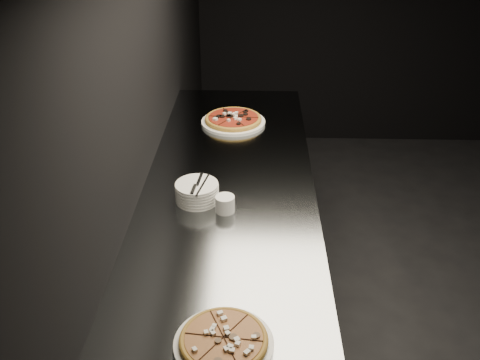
{
  "coord_description": "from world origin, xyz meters",
  "views": [
    {
      "loc": [
        -2.02,
        -1.95,
        2.09
      ],
      "look_at": [
        -2.08,
        -0.03,
        0.99
      ],
      "focal_mm": 40.0,
      "sensor_mm": 36.0,
      "label": 1
    }
  ],
  "objects_px": {
    "pizza_mushroom": "(224,341)",
    "counter": "(230,274)",
    "pizza_tomato": "(233,120)",
    "ramekin": "(225,204)",
    "plate_stack": "(197,192)",
    "cutlery": "(198,185)"
  },
  "relations": [
    {
      "from": "pizza_mushroom",
      "to": "cutlery",
      "type": "height_order",
      "value": "cutlery"
    },
    {
      "from": "pizza_tomato",
      "to": "cutlery",
      "type": "xyz_separation_m",
      "value": [
        -0.11,
        -0.8,
        0.06
      ]
    },
    {
      "from": "pizza_mushroom",
      "to": "counter",
      "type": "bearing_deg",
      "value": 92.06
    },
    {
      "from": "pizza_mushroom",
      "to": "ramekin",
      "type": "relative_size",
      "value": 3.72
    },
    {
      "from": "plate_stack",
      "to": "counter",
      "type": "bearing_deg",
      "value": 33.17
    },
    {
      "from": "cutlery",
      "to": "ramekin",
      "type": "distance_m",
      "value": 0.14
    },
    {
      "from": "plate_stack",
      "to": "ramekin",
      "type": "xyz_separation_m",
      "value": [
        0.12,
        -0.08,
        -0.0
      ]
    },
    {
      "from": "counter",
      "to": "ramekin",
      "type": "xyz_separation_m",
      "value": [
        -0.01,
        -0.16,
        0.5
      ]
    },
    {
      "from": "ramekin",
      "to": "pizza_mushroom",
      "type": "bearing_deg",
      "value": -87.03
    },
    {
      "from": "pizza_mushroom",
      "to": "plate_stack",
      "type": "xyz_separation_m",
      "value": [
        -0.16,
        0.78,
        0.02
      ]
    },
    {
      "from": "pizza_tomato",
      "to": "ramekin",
      "type": "relative_size",
      "value": 4.46
    },
    {
      "from": "counter",
      "to": "ramekin",
      "type": "height_order",
      "value": "ramekin"
    },
    {
      "from": "counter",
      "to": "pizza_tomato",
      "type": "xyz_separation_m",
      "value": [
        -0.01,
        0.71,
        0.48
      ]
    },
    {
      "from": "plate_stack",
      "to": "cutlery",
      "type": "relative_size",
      "value": 0.96
    },
    {
      "from": "pizza_tomato",
      "to": "pizza_mushroom",
      "type": "bearing_deg",
      "value": -88.48
    },
    {
      "from": "counter",
      "to": "pizza_mushroom",
      "type": "height_order",
      "value": "pizza_mushroom"
    },
    {
      "from": "counter",
      "to": "pizza_mushroom",
      "type": "relative_size",
      "value": 8.47
    },
    {
      "from": "cutlery",
      "to": "pizza_tomato",
      "type": "bearing_deg",
      "value": 87.73
    },
    {
      "from": "cutlery",
      "to": "ramekin",
      "type": "xyz_separation_m",
      "value": [
        0.11,
        -0.06,
        -0.05
      ]
    },
    {
      "from": "counter",
      "to": "pizza_mushroom",
      "type": "bearing_deg",
      "value": -87.94
    },
    {
      "from": "pizza_tomato",
      "to": "ramekin",
      "type": "height_order",
      "value": "ramekin"
    },
    {
      "from": "pizza_mushroom",
      "to": "pizza_tomato",
      "type": "bearing_deg",
      "value": 91.52
    }
  ]
}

